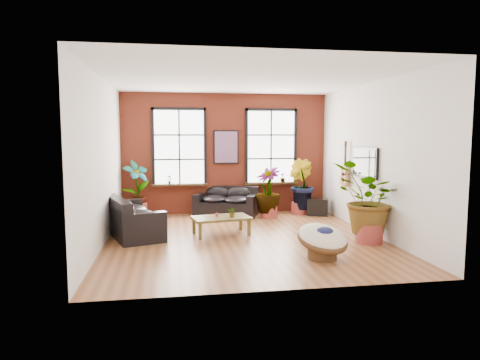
% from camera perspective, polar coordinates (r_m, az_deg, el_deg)
% --- Properties ---
extents(room, '(6.04, 6.54, 3.54)m').
position_cam_1_polar(room, '(9.50, 0.43, 2.69)').
color(room, brown).
rests_on(room, ground).
extents(sofa_back, '(1.96, 1.45, 0.81)m').
position_cam_1_polar(sofa_back, '(12.37, -1.81, -2.97)').
color(sofa_back, black).
rests_on(sofa_back, ground).
extents(sofa_left, '(1.61, 2.44, 0.89)m').
position_cam_1_polar(sofa_left, '(10.21, -14.45, -4.86)').
color(sofa_left, black).
rests_on(sofa_left, ground).
extents(coffee_table, '(1.42, 0.96, 0.50)m').
position_cam_1_polar(coffee_table, '(9.92, -2.53, -5.19)').
color(coffee_table, '#51471D').
rests_on(coffee_table, ground).
extents(papasan_chair, '(1.18, 1.19, 0.71)m').
position_cam_1_polar(papasan_chair, '(8.16, 10.95, -7.81)').
color(papasan_chair, brown).
rests_on(papasan_chair, ground).
extents(poster, '(0.74, 0.06, 0.98)m').
position_cam_1_polar(poster, '(12.50, -1.87, 4.42)').
color(poster, black).
rests_on(poster, room).
extents(tv_wall_unit, '(0.13, 1.86, 1.20)m').
position_cam_1_polar(tv_wall_unit, '(10.82, 15.54, 1.79)').
color(tv_wall_unit, black).
rests_on(tv_wall_unit, room).
extents(media_box, '(0.72, 0.67, 0.48)m').
position_cam_1_polar(media_box, '(12.54, 10.32, -3.52)').
color(media_box, black).
rests_on(media_box, ground).
extents(pot_back_left, '(0.59, 0.59, 0.41)m').
position_cam_1_polar(pot_back_left, '(12.31, -13.55, -3.94)').
color(pot_back_left, '#993732').
rests_on(pot_back_left, ground).
extents(pot_back_right, '(0.48, 0.48, 0.34)m').
position_cam_1_polar(pot_back_right, '(12.63, 7.93, -3.74)').
color(pot_back_right, '#993732').
rests_on(pot_back_right, ground).
extents(pot_right_wall, '(0.72, 0.72, 0.42)m').
position_cam_1_polar(pot_right_wall, '(9.62, 16.81, -6.76)').
color(pot_right_wall, '#993732').
rests_on(pot_right_wall, ground).
extents(pot_mid, '(0.54, 0.54, 0.34)m').
position_cam_1_polar(pot_mid, '(12.01, 3.89, -4.20)').
color(pot_mid, '#993732').
rests_on(pot_mid, ground).
extents(floor_plant_back_left, '(0.92, 0.87, 1.45)m').
position_cam_1_polar(floor_plant_back_left, '(12.22, -13.59, -0.83)').
color(floor_plant_back_left, '#1B3F11').
rests_on(floor_plant_back_left, ground).
extents(floor_plant_back_right, '(0.90, 0.99, 1.46)m').
position_cam_1_polar(floor_plant_back_right, '(12.56, 8.09, -0.53)').
color(floor_plant_back_right, '#1B3F11').
rests_on(floor_plant_back_right, ground).
extents(floor_plant_right_wall, '(1.83, 1.76, 1.56)m').
position_cam_1_polar(floor_plant_right_wall, '(9.51, 16.71, -2.43)').
color(floor_plant_right_wall, '#1B3F11').
rests_on(floor_plant_right_wall, ground).
extents(floor_plant_mid, '(1.00, 1.00, 1.27)m').
position_cam_1_polar(floor_plant_mid, '(11.93, 3.75, -1.33)').
color(floor_plant_mid, '#1B3F11').
rests_on(floor_plant_mid, ground).
extents(table_plant, '(0.26, 0.24, 0.23)m').
position_cam_1_polar(table_plant, '(9.84, -1.04, -4.31)').
color(table_plant, '#1B3F11').
rests_on(table_plant, coffee_table).
extents(sill_plant_left, '(0.17, 0.17, 0.27)m').
position_cam_1_polar(sill_plant_left, '(12.41, -9.41, 0.09)').
color(sill_plant_left, '#1B3F11').
rests_on(sill_plant_left, room).
extents(sill_plant_right, '(0.19, 0.19, 0.27)m').
position_cam_1_polar(sill_plant_right, '(12.83, 5.72, 0.34)').
color(sill_plant_right, '#1B3F11').
rests_on(sill_plant_right, room).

